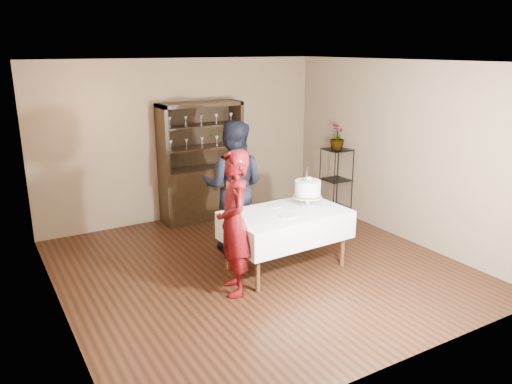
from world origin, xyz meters
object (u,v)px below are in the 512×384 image
Objects in this scene: cake_table at (286,225)px; man at (233,186)px; china_hutch at (202,181)px; plant_etagere at (336,179)px; cake at (308,190)px; potted_plant at (337,137)px; woman at (234,223)px.

man is at bearing 105.82° from cake_table.
china_hutch reaches higher than plant_etagere.
cake is at bearing -140.44° from plant_etagere.
cake is 1.25× the size of potted_plant.
man is 4.40× the size of potted_plant.
cake_table is 2.50m from potted_plant.
cake is at bearing -140.34° from potted_plant.
woman is 1.37m from man.
cake is at bearing 166.86° from man.
cake_table is at bearing 143.65° from man.
woman is at bearing 100.31° from man.
china_hutch is 1.23× the size of cake_table.
man is (-0.27, 0.95, 0.34)m from cake_table.
cake_table is 3.02× the size of cake.
plant_etagere is 0.68× the size of woman.
woman is (-0.80, -2.70, 0.22)m from china_hutch.
man reaches higher than plant_etagere.
woman reaches higher than potted_plant.
potted_plant is at bearing -145.17° from plant_etagere.
woman is 0.93× the size of man.
man reaches higher than cake.
plant_etagere is at bearing 136.19° from woman.
china_hutch is at bearing 153.17° from plant_etagere.
china_hutch is at bearing 102.72° from cake.
cake is (-1.55, -1.28, 0.36)m from plant_etagere.
man is at bearing -96.28° from china_hutch.
cake is (0.42, 0.10, 0.40)m from cake_table.
man is at bearing -169.11° from plant_etagere.
potted_plant is (2.05, -1.08, 0.74)m from china_hutch.
man is (0.63, 1.22, 0.07)m from woman.
woman is 3.27× the size of cake.
cake is (0.53, -2.34, 0.35)m from china_hutch.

